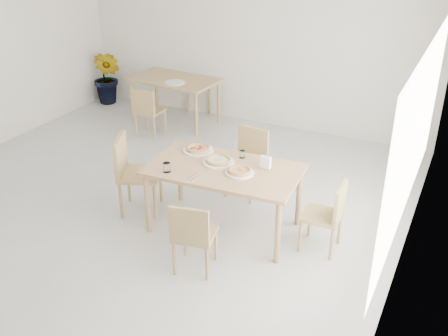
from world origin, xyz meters
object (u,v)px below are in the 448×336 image
at_px(plate_pepperoni, 198,150).
at_px(chair_back_s, 147,109).
at_px(pizza_margherita, 240,171).
at_px(second_table, 174,84).
at_px(pizza_pepperoni, 198,148).
at_px(napkin_holder, 266,163).
at_px(chair_north, 249,157).
at_px(chair_east, 329,212).
at_px(plate_mushroom, 218,162).
at_px(chair_west, 132,169).
at_px(potted_plant, 108,77).
at_px(plate_margherita, 240,172).
at_px(chair_south, 193,233).
at_px(chair_back_n, 202,80).
at_px(main_table, 224,174).
at_px(plate_empty, 175,82).
at_px(pizza_mushroom, 218,160).
at_px(tumbler_b, 242,154).
at_px(tumbler_a, 167,167).

distance_m(plate_pepperoni, chair_back_s, 2.42).
distance_m(pizza_margherita, second_table, 3.58).
relative_size(pizza_pepperoni, napkin_holder, 2.23).
height_order(chair_north, chair_east, chair_north).
bearing_deg(plate_mushroom, pizza_pepperoni, 152.97).
bearing_deg(chair_back_s, chair_west, 117.40).
height_order(chair_east, pizza_pepperoni, pizza_pepperoni).
xyz_separation_m(chair_west, napkin_holder, (1.53, 0.29, 0.28)).
bearing_deg(plate_mushroom, potted_plant, 142.88).
height_order(chair_west, plate_margherita, chair_west).
bearing_deg(plate_mushroom, chair_north, 89.38).
bearing_deg(chair_east, plate_margherita, -82.47).
distance_m(chair_south, chair_back_s, 3.58).
height_order(pizza_margherita, second_table, pizza_margherita).
distance_m(chair_east, chair_back_n, 4.65).
relative_size(second_table, potted_plant, 1.50).
bearing_deg(pizza_pepperoni, main_table, -29.92).
xyz_separation_m(main_table, pizza_pepperoni, (-0.46, 0.26, 0.11)).
height_order(main_table, pizza_pepperoni, pizza_pepperoni).
bearing_deg(plate_empty, plate_mushroom, -49.79).
distance_m(chair_south, plate_pepperoni, 1.28).
xyz_separation_m(chair_west, plate_mushroom, (1.02, 0.19, 0.22)).
height_order(chair_south, plate_empty, chair_south).
bearing_deg(chair_back_n, plate_margherita, -70.79).
relative_size(chair_south, pizza_pepperoni, 2.48).
bearing_deg(plate_empty, chair_west, -69.62).
bearing_deg(plate_empty, pizza_pepperoni, -53.05).
height_order(plate_mushroom, pizza_mushroom, pizza_mushroom).
bearing_deg(plate_mushroom, pizza_mushroom, 14.04).
xyz_separation_m(main_table, second_table, (-2.20, 2.61, -0.01)).
relative_size(tumbler_b, second_table, 0.06).
bearing_deg(tumbler_a, plate_mushroom, 48.29).
relative_size(chair_west, pizza_pepperoni, 2.96).
distance_m(tumbler_a, chair_back_n, 4.10).
relative_size(chair_north, tumbler_a, 8.10).
relative_size(second_table, chair_back_n, 1.64).
relative_size(tumbler_a, napkin_holder, 0.74).
xyz_separation_m(chair_west, tumbler_b, (1.20, 0.43, 0.25)).
height_order(tumbler_a, second_table, tumbler_a).
bearing_deg(chair_back_n, potted_plant, -176.30).
bearing_deg(second_table, pizza_mushroom, -46.23).
bearing_deg(chair_east, tumbler_b, -102.58).
xyz_separation_m(chair_south, plate_empty, (-2.15, 3.25, 0.31)).
bearing_deg(chair_north, main_table, -78.17).
height_order(pizza_mushroom, plate_empty, pizza_mushroom).
relative_size(main_table, plate_margherita, 5.48).
relative_size(chair_north, pizza_mushroom, 2.46).
bearing_deg(pizza_pepperoni, chair_back_n, 117.92).
distance_m(tumbler_a, napkin_holder, 1.04).
bearing_deg(chair_north, chair_west, -130.56).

